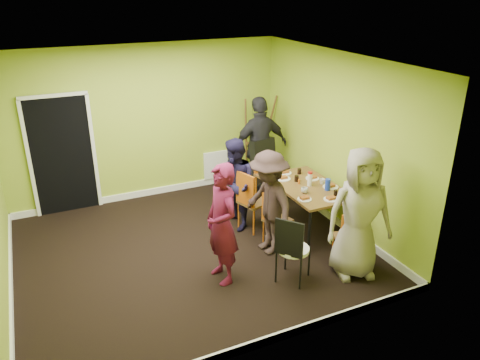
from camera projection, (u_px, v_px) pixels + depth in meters
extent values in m
plane|color=black|center=(192.00, 251.00, 7.07)|extent=(5.00, 5.00, 0.00)
cube|color=#98AF2D|center=(147.00, 123.00, 8.40)|extent=(5.00, 0.04, 2.80)
cube|color=#98AF2D|center=(262.00, 239.00, 4.64)|extent=(5.00, 0.04, 2.80)
cube|color=#98AF2D|center=(336.00, 141.00, 7.48)|extent=(0.04, 4.50, 2.80)
cube|color=white|center=(183.00, 62.00, 5.97)|extent=(5.00, 4.50, 0.04)
cube|color=black|center=(62.00, 156.00, 7.94)|extent=(1.00, 0.05, 2.04)
cube|color=white|center=(216.00, 165.00, 9.27)|extent=(0.50, 0.04, 0.55)
cylinder|color=black|center=(309.00, 232.00, 6.88)|extent=(0.04, 0.04, 0.71)
cylinder|color=black|center=(352.00, 221.00, 7.18)|extent=(0.04, 0.04, 0.71)
cylinder|color=black|center=(266.00, 196.00, 8.03)|extent=(0.04, 0.04, 0.71)
cylinder|color=black|center=(304.00, 188.00, 8.33)|extent=(0.04, 0.04, 0.71)
cube|color=brown|center=(308.00, 187.00, 7.46)|extent=(0.90, 1.50, 0.04)
cylinder|color=#D56414|center=(239.00, 214.00, 7.65)|extent=(0.03, 0.03, 0.47)
cylinder|color=#D56414|center=(254.00, 222.00, 7.41)|extent=(0.03, 0.03, 0.47)
cylinder|color=#D56414|center=(254.00, 208.00, 7.87)|extent=(0.03, 0.03, 0.47)
cylinder|color=#D56414|center=(269.00, 215.00, 7.63)|extent=(0.03, 0.03, 0.47)
cube|color=brown|center=(254.00, 202.00, 7.55)|extent=(0.52, 0.52, 0.04)
cube|color=#D56414|center=(245.00, 189.00, 7.32)|extent=(0.15, 0.39, 0.52)
cylinder|color=#D56414|center=(264.00, 231.00, 7.21)|extent=(0.02, 0.02, 0.40)
cylinder|color=#D56414|center=(277.00, 239.00, 7.00)|extent=(0.02, 0.02, 0.40)
cylinder|color=#D56414|center=(277.00, 225.00, 7.39)|extent=(0.02, 0.02, 0.40)
cylinder|color=#D56414|center=(291.00, 232.00, 7.19)|extent=(0.02, 0.02, 0.40)
cube|color=brown|center=(278.00, 220.00, 7.12)|extent=(0.44, 0.44, 0.04)
cube|color=#D56414|center=(270.00, 209.00, 6.93)|extent=(0.12, 0.33, 0.44)
cylinder|color=#D56414|center=(272.00, 183.00, 8.83)|extent=(0.03, 0.03, 0.50)
cylinder|color=#D56414|center=(256.00, 187.00, 8.63)|extent=(0.03, 0.03, 0.50)
cylinder|color=#D56414|center=(285.00, 189.00, 8.54)|extent=(0.03, 0.03, 0.50)
cylinder|color=#D56414|center=(269.00, 194.00, 8.34)|extent=(0.03, 0.03, 0.50)
cube|color=brown|center=(271.00, 176.00, 8.49)|extent=(0.52, 0.52, 0.04)
cube|color=#D56414|center=(264.00, 157.00, 8.53)|extent=(0.42, 0.11, 0.55)
cylinder|color=#D56414|center=(339.00, 257.00, 6.54)|extent=(0.02, 0.02, 0.40)
cylinder|color=#D56414|center=(360.00, 255.00, 6.57)|extent=(0.02, 0.02, 0.40)
cylinder|color=#D56414|center=(333.00, 245.00, 6.82)|extent=(0.02, 0.02, 0.40)
cylinder|color=#D56414|center=(353.00, 244.00, 6.85)|extent=(0.02, 0.02, 0.40)
cube|color=brown|center=(347.00, 238.00, 6.62)|extent=(0.45, 0.45, 0.04)
cube|color=#D56414|center=(353.00, 229.00, 6.37)|extent=(0.33, 0.13, 0.45)
cylinder|color=black|center=(276.00, 268.00, 6.25)|extent=(0.03, 0.03, 0.46)
cylinder|color=black|center=(300.00, 274.00, 6.10)|extent=(0.03, 0.03, 0.46)
cylinder|color=black|center=(286.00, 255.00, 6.53)|extent=(0.03, 0.03, 0.46)
cylinder|color=black|center=(309.00, 261.00, 6.39)|extent=(0.03, 0.03, 0.46)
cylinder|color=white|center=(294.00, 249.00, 6.22)|extent=(0.43, 0.43, 0.05)
cube|color=black|center=(289.00, 239.00, 5.96)|extent=(0.26, 0.32, 0.51)
cylinder|color=brown|center=(246.00, 140.00, 9.21)|extent=(0.25, 0.41, 1.75)
cylinder|color=brown|center=(266.00, 137.00, 9.39)|extent=(0.25, 0.41, 1.75)
cylinder|color=brown|center=(262.00, 142.00, 9.09)|extent=(0.04, 0.40, 1.71)
cube|color=brown|center=(257.00, 142.00, 9.28)|extent=(0.47, 0.04, 0.04)
cylinder|color=white|center=(283.00, 179.00, 7.70)|extent=(0.25, 0.25, 0.01)
cylinder|color=white|center=(304.00, 199.00, 6.98)|extent=(0.21, 0.21, 0.01)
cylinder|color=white|center=(285.00, 173.00, 7.93)|extent=(0.23, 0.23, 0.01)
cylinder|color=white|center=(331.00, 199.00, 6.97)|extent=(0.22, 0.22, 0.01)
cylinder|color=white|center=(312.00, 178.00, 7.71)|extent=(0.22, 0.22, 0.01)
cylinder|color=white|center=(330.00, 187.00, 7.40)|extent=(0.25, 0.25, 0.01)
cylinder|color=white|center=(310.00, 180.00, 7.42)|extent=(0.08, 0.08, 0.20)
cylinder|color=#1834B7|center=(328.00, 185.00, 7.26)|extent=(0.08, 0.08, 0.18)
cylinder|color=#D56414|center=(299.00, 182.00, 7.51)|extent=(0.03, 0.03, 0.08)
cylinder|color=black|center=(297.00, 178.00, 7.60)|extent=(0.07, 0.07, 0.10)
cylinder|color=black|center=(299.00, 171.00, 7.89)|extent=(0.06, 0.06, 0.09)
cylinder|color=black|center=(336.00, 193.00, 7.10)|extent=(0.06, 0.06, 0.09)
imported|color=white|center=(305.00, 190.00, 7.19)|extent=(0.11, 0.11, 0.08)
imported|color=white|center=(322.00, 181.00, 7.51)|extent=(0.09, 0.09, 0.08)
imported|color=#530E2B|center=(222.00, 224.00, 6.09)|extent=(0.45, 0.64, 1.67)
imported|color=#181433|center=(235.00, 185.00, 7.47)|extent=(0.58, 0.74, 1.51)
imported|color=black|center=(269.00, 203.00, 6.78)|extent=(0.66, 1.06, 1.58)
imported|color=black|center=(260.00, 147.00, 8.61)|extent=(1.11, 0.48, 1.88)
imported|color=gray|center=(359.00, 214.00, 6.19)|extent=(1.02, 0.81, 1.84)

